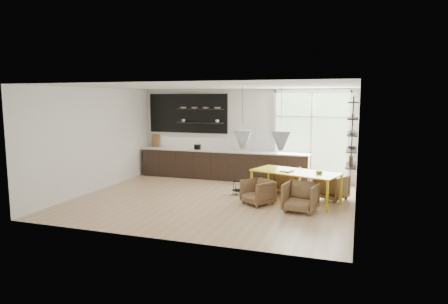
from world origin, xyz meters
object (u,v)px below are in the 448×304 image
Objects in this scene: armchair_back_left at (287,180)px; armchair_back_right at (332,187)px; wire_stool at (238,185)px; armchair_front_left at (258,192)px; armchair_front_right at (300,197)px; dining_table at (295,174)px.

armchair_back_left is 1.32m from armchair_back_right.
wire_stool is at bearing 33.60° from armchair_back_right.
armchair_front_left is 1.14m from armchair_front_right.
armchair_back_right reaches higher than armchair_front_left.
dining_table is at bearing 107.60° from armchair_back_left.
armchair_back_right is at bearing 157.28° from armchair_back_left.
armchair_front_left is at bearing 59.76° from armchair_back_right.
wire_stool is at bearing 26.28° from armchair_back_left.
armchair_back_right is (1.24, -0.44, -0.02)m from armchair_back_left.
armchair_front_right is at bearing -31.46° from wire_stool.
wire_stool is at bearing 168.43° from armchair_front_left.
armchair_back_left reaches higher than armchair_back_right.
dining_table is at bearing 66.38° from armchair_front_left.
wire_stool is (-0.75, 0.81, -0.04)m from armchair_front_left.
armchair_back_left is (-0.38, 1.00, -0.38)m from dining_table.
armchair_front_left reaches higher than wire_stool.
dining_table is 3.23× the size of armchair_back_right.
armchair_front_right is at bearing 105.76° from armchair_back_left.
wire_stool is at bearing 157.02° from armchair_front_right.
armchair_front_right reaches higher than armchair_front_left.
armchair_back_left is at bearing 129.16° from dining_table.
armchair_front_right is (-0.61, -1.38, 0.01)m from armchair_back_right.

